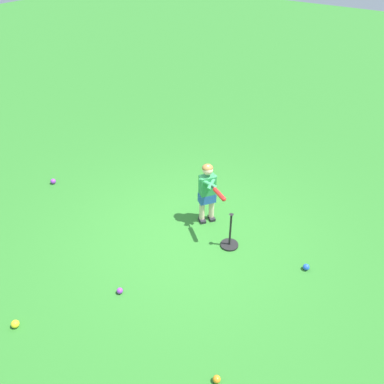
# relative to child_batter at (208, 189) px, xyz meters

# --- Properties ---
(ground_plane) EXTENTS (40.00, 40.00, 0.00)m
(ground_plane) POSITION_rel_child_batter_xyz_m (-0.52, -0.01, -0.65)
(ground_plane) COLOR #2D7528
(child_batter) EXTENTS (0.55, 0.70, 1.08)m
(child_batter) POSITION_rel_child_batter_xyz_m (0.00, 0.00, 0.00)
(child_batter) COLOR #232328
(child_batter) RESTS_ON ground
(play_ball_center_lawn) EXTENTS (0.10, 0.10, 0.10)m
(play_ball_center_lawn) POSITION_rel_child_batter_xyz_m (-0.10, -1.80, -0.60)
(play_ball_center_lawn) COLOR blue
(play_ball_center_lawn) RESTS_ON ground
(play_ball_near_batter) EXTENTS (0.10, 0.10, 0.10)m
(play_ball_near_batter) POSITION_rel_child_batter_xyz_m (-3.14, 0.80, -0.60)
(play_ball_near_batter) COLOR yellow
(play_ball_near_batter) RESTS_ON ground
(play_ball_midfield) EXTENTS (0.10, 0.10, 0.10)m
(play_ball_midfield) POSITION_rel_child_batter_xyz_m (-0.77, 3.02, -0.60)
(play_ball_midfield) COLOR purple
(play_ball_midfield) RESTS_ON ground
(play_ball_by_bucket) EXTENTS (0.09, 0.09, 0.09)m
(play_ball_by_bucket) POSITION_rel_child_batter_xyz_m (-1.99, 0.11, -0.61)
(play_ball_by_bucket) COLOR purple
(play_ball_by_bucket) RESTS_ON ground
(play_ball_behind_batter) EXTENTS (0.09, 0.09, 0.09)m
(play_ball_behind_batter) POSITION_rel_child_batter_xyz_m (-2.29, -1.65, -0.61)
(play_ball_behind_batter) COLOR orange
(play_ball_behind_batter) RESTS_ON ground
(batting_tee) EXTENTS (0.28, 0.28, 0.62)m
(batting_tee) POSITION_rel_child_batter_xyz_m (-0.31, -0.62, -0.55)
(batting_tee) COLOR black
(batting_tee) RESTS_ON ground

